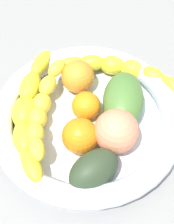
# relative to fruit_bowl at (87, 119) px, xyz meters

# --- Properties ---
(kitchen_counter) EXTENTS (1.20, 1.20, 0.03)m
(kitchen_counter) POSITION_rel_fruit_bowl_xyz_m (0.00, 0.00, -0.05)
(kitchen_counter) COLOR gray
(kitchen_counter) RESTS_ON ground
(fruit_bowl) EXTENTS (0.33, 0.33, 0.06)m
(fruit_bowl) POSITION_rel_fruit_bowl_xyz_m (0.00, 0.00, 0.00)
(fruit_bowl) COLOR silver
(fruit_bowl) RESTS_ON kitchen_counter
(banana_draped_left) EXTENTS (0.08, 0.21, 0.05)m
(banana_draped_left) POSITION_rel_fruit_bowl_xyz_m (0.08, -0.01, 0.03)
(banana_draped_left) COLOR yellow
(banana_draped_left) RESTS_ON fruit_bowl
(banana_draped_right) EXTENTS (0.23, 0.12, 0.04)m
(banana_draped_right) POSITION_rel_fruit_bowl_xyz_m (-0.07, -0.10, 0.02)
(banana_draped_right) COLOR yellow
(banana_draped_right) RESTS_ON fruit_bowl
(banana_arching_top) EXTENTS (0.08, 0.28, 0.05)m
(banana_arching_top) POSITION_rel_fruit_bowl_xyz_m (0.10, -0.01, 0.02)
(banana_arching_top) COLOR yellow
(banana_arching_top) RESTS_ON fruit_bowl
(orange_front) EXTENTS (0.06, 0.06, 0.06)m
(orange_front) POSITION_rel_fruit_bowl_xyz_m (0.01, -0.08, 0.02)
(orange_front) COLOR orange
(orange_front) RESTS_ON fruit_bowl
(orange_mid_left) EXTENTS (0.05, 0.05, 0.05)m
(orange_mid_left) POSITION_rel_fruit_bowl_xyz_m (0.00, -0.02, 0.02)
(orange_mid_left) COLOR orange
(orange_mid_left) RESTS_ON fruit_bowl
(orange_mid_right) EXTENTS (0.06, 0.06, 0.06)m
(orange_mid_right) POSITION_rel_fruit_bowl_xyz_m (0.02, 0.05, 0.02)
(orange_mid_right) COLOR orange
(orange_mid_right) RESTS_ON fruit_bowl
(mango_green) EXTENTS (0.09, 0.13, 0.06)m
(mango_green) POSITION_rel_fruit_bowl_xyz_m (-0.07, -0.02, 0.02)
(mango_green) COLOR #4D7C36
(mango_green) RESTS_ON fruit_bowl
(peach_blush) EXTENTS (0.07, 0.07, 0.07)m
(peach_blush) POSITION_rel_fruit_bowl_xyz_m (-0.04, 0.05, 0.03)
(peach_blush) COLOR #F99168
(peach_blush) RESTS_ON fruit_bowl
(avocado_dark) EXTENTS (0.10, 0.09, 0.06)m
(avocado_dark) POSITION_rel_fruit_bowl_xyz_m (0.00, 0.11, 0.02)
(avocado_dark) COLOR #2F4029
(avocado_dark) RESTS_ON fruit_bowl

